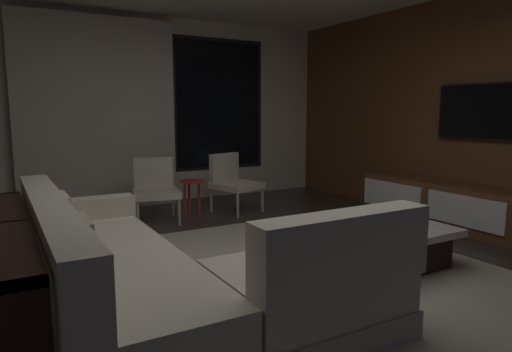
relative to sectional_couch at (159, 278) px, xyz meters
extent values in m
plane|color=#332B26|center=(0.93, 0.18, -0.29)|extent=(9.20, 9.20, 0.00)
cube|color=silver|center=(0.93, 3.84, 1.06)|extent=(6.60, 0.12, 2.70)
cube|color=black|center=(2.23, 3.78, 1.16)|extent=(1.52, 0.02, 2.02)
cube|color=black|center=(2.23, 3.76, 1.16)|extent=(1.40, 0.03, 1.90)
cube|color=beige|center=(0.38, 3.66, 1.01)|extent=(2.10, 0.12, 2.60)
cube|color=brown|center=(3.99, 0.18, 1.06)|extent=(0.12, 7.80, 2.70)
cube|color=#ADA391|center=(1.28, 0.08, -0.28)|extent=(3.20, 3.80, 0.01)
cube|color=#B1A997|center=(-0.24, 0.23, -0.20)|extent=(0.90, 2.50, 0.18)
cube|color=beige|center=(-0.24, 0.23, 0.01)|extent=(0.86, 2.42, 0.24)
cube|color=beige|center=(-0.59, 0.23, 0.33)|extent=(0.20, 2.50, 0.40)
cube|color=beige|center=(-0.24, 1.38, 0.22)|extent=(0.90, 0.20, 0.18)
cube|color=#B1A997|center=(0.74, -0.57, -0.20)|extent=(1.10, 0.90, 0.18)
cube|color=beige|center=(0.74, -0.57, 0.01)|extent=(1.07, 0.86, 0.24)
cube|color=beige|center=(0.74, -0.92, 0.33)|extent=(1.10, 0.20, 0.40)
cube|color=beige|center=(-0.47, 0.78, 0.29)|extent=(0.10, 0.36, 0.36)
cube|color=#B2A893|center=(-0.47, -0.07, 0.29)|extent=(0.10, 0.36, 0.36)
cube|color=black|center=(1.99, 0.18, -0.14)|extent=(1.00, 1.00, 0.30)
cube|color=white|center=(1.99, 0.18, 0.04)|extent=(1.16, 1.16, 0.06)
cube|color=#A39198|center=(2.01, 0.20, 0.08)|extent=(0.25, 0.16, 0.03)
cube|color=#7155D4|center=(1.99, 0.21, 0.12)|extent=(0.28, 0.18, 0.03)
cube|color=slate|center=(2.00, 0.20, 0.15)|extent=(0.29, 0.19, 0.02)
cube|color=beige|center=(2.01, 0.20, 0.17)|extent=(0.27, 0.18, 0.03)
cylinder|color=#B2ADA0|center=(2.23, 2.44, -0.11)|extent=(0.04, 0.04, 0.36)
cylinder|color=#B2ADA0|center=(1.78, 2.29, -0.11)|extent=(0.04, 0.04, 0.36)
cylinder|color=#B2ADA0|center=(2.08, 2.91, -0.11)|extent=(0.04, 0.04, 0.36)
cylinder|color=#B2ADA0|center=(1.62, 2.76, -0.11)|extent=(0.04, 0.04, 0.36)
cube|color=beige|center=(1.93, 2.60, 0.07)|extent=(0.69, 0.70, 0.08)
cube|color=beige|center=(1.85, 2.83, 0.30)|extent=(0.49, 0.23, 0.38)
cylinder|color=#B2ADA0|center=(0.99, 2.29, -0.11)|extent=(0.04, 0.04, 0.36)
cylinder|color=#B2ADA0|center=(0.52, 2.39, -0.11)|extent=(0.04, 0.04, 0.36)
cylinder|color=#B2ADA0|center=(1.09, 2.78, -0.11)|extent=(0.04, 0.04, 0.36)
cylinder|color=#B2ADA0|center=(0.62, 2.88, -0.11)|extent=(0.04, 0.04, 0.36)
cube|color=beige|center=(0.80, 2.59, 0.07)|extent=(0.64, 0.65, 0.08)
cube|color=beige|center=(0.85, 2.82, 0.30)|extent=(0.49, 0.17, 0.38)
cylinder|color=red|center=(1.23, 2.73, -0.06)|extent=(0.03, 0.03, 0.46)
cylinder|color=red|center=(1.43, 2.73, -0.06)|extent=(0.03, 0.03, 0.46)
cylinder|color=red|center=(1.33, 2.83, -0.06)|extent=(0.03, 0.03, 0.46)
cylinder|color=red|center=(1.33, 2.73, 0.16)|extent=(0.32, 0.32, 0.02)
cube|color=brown|center=(3.71, 0.28, -0.03)|extent=(0.44, 3.10, 0.52)
cube|color=white|center=(3.48, 0.28, 0.00)|extent=(0.02, 0.93, 0.33)
cube|color=white|center=(3.48, 1.33, 0.00)|extent=(0.02, 0.93, 0.33)
cube|color=black|center=(3.89, 0.43, 1.06)|extent=(0.04, 1.09, 0.63)
cube|color=black|center=(3.88, 0.43, 1.06)|extent=(0.05, 1.05, 0.59)
camera|label=1|loc=(-0.85, -2.73, 1.07)|focal=31.80mm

